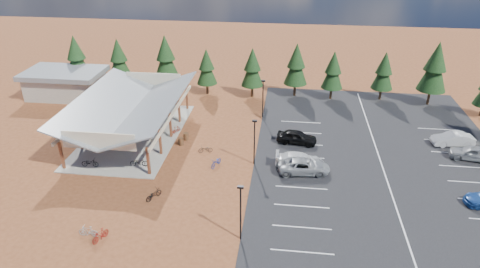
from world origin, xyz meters
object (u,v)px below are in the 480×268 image
car_2 (304,166)px  bike_5 (151,137)px  car_8 (472,153)px  bike_4 (139,162)px  lamp_post_0 (241,209)px  bike_3 (138,112)px  car_3 (300,160)px  car_9 (453,139)px  bike_6 (155,119)px  trash_bin_1 (186,136)px  bike_15 (176,130)px  bike_12 (154,194)px  bike_pavilion (131,106)px  trash_bin_0 (181,141)px  bike_1 (107,137)px  bike_11 (100,235)px  bike_13 (88,231)px  bike_16 (205,149)px  lamp_post_2 (263,96)px  lamp_post_1 (254,139)px  outbuilding (65,83)px  bike_7 (164,111)px  bike_14 (216,162)px  bike_2 (129,128)px  car_4 (297,137)px

car_2 → bike_5: bearing=69.7°
car_2 → car_8: car_8 is taller
car_2 → bike_4: bearing=87.3°
lamp_post_0 → bike_3: size_ratio=2.87×
car_3 → car_9: size_ratio=1.10×
car_3 → bike_3: bearing=63.3°
lamp_post_0 → bike_4: (-11.94, 9.92, -2.38)m
bike_3 → bike_6: bearing=-138.5°
trash_bin_1 → bike_15: bike_15 is taller
bike_3 → bike_12: size_ratio=0.97×
trash_bin_1 → bike_5: (-3.91, -1.15, 0.20)m
bike_pavilion → trash_bin_0: size_ratio=21.56×
bike_1 → bike_11: (6.28, -16.56, -0.06)m
bike_13 → car_2: 21.39m
car_8 → bike_16: bearing=-75.9°
lamp_post_2 → car_3: bearing=-68.1°
bike_12 → car_8: bearing=-130.4°
car_3 → car_9: (17.41, 6.90, 0.03)m
car_9 → bike_12: bearing=-71.8°
lamp_post_0 → bike_12: lamp_post_0 is taller
bike_16 → car_9: bearing=84.3°
lamp_post_0 → bike_4: lamp_post_0 is taller
bike_13 → lamp_post_1: bearing=138.0°
outbuilding → bike_7: size_ratio=6.66×
car_3 → car_8: car_8 is taller
bike_14 → car_3: bearing=27.3°
trash_bin_1 → car_3: (13.29, -4.53, 0.33)m
bike_1 → bike_11: 17.71m
bike_7 → bike_13: bike_7 is taller
lamp_post_1 → bike_1: bearing=170.3°
lamp_post_0 → bike_2: lamp_post_0 is taller
car_4 → car_8: 18.83m
car_2 → lamp_post_0: bearing=148.5°
bike_pavilion → bike_3: size_ratio=10.83×
lamp_post_1 → lamp_post_2: bearing=90.0°
bike_pavilion → car_8: 38.39m
bike_16 → car_3: bearing=64.2°
lamp_post_2 → bike_11: 28.03m
bike_2 → car_3: size_ratio=0.34×
outbuilding → car_8: size_ratio=2.39×
car_2 → car_3: car_2 is taller
car_4 → car_8: car_8 is taller
trash_bin_1 → car_8: size_ratio=0.20×
bike_13 → bike_16: bearing=156.8°
bike_5 → bike_11: size_ratio=1.05×
trash_bin_0 → bike_12: size_ratio=0.49×
lamp_post_0 → car_4: 17.92m
bike_4 → bike_13: size_ratio=1.10×
bike_2 → bike_16: 11.01m
lamp_post_1 → car_3: (4.81, -0.00, -2.20)m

